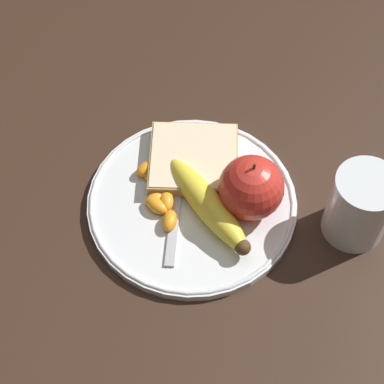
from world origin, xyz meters
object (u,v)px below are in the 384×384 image
object	(u,v)px
juice_glass	(359,207)
fork	(177,192)
banana	(208,205)
bread_slice	(194,159)
jam_packet	(234,172)
apple	(251,188)
plate	(192,202)

from	to	relation	value
juice_glass	fork	distance (m)	0.23
banana	bread_slice	size ratio (longest dim) A/B	1.06
fork	jam_packet	bearing A→B (deg)	-66.43
fork	jam_packet	size ratio (longest dim) A/B	4.69
juice_glass	apple	distance (m)	0.13
apple	bread_slice	size ratio (longest dim) A/B	0.67
juice_glass	bread_slice	world-z (taller)	juice_glass
plate	fork	distance (m)	0.02
banana	fork	xyz separation A→B (m)	(0.05, -0.02, -0.02)
banana	jam_packet	world-z (taller)	banana
plate	fork	world-z (taller)	fork
plate	bread_slice	xyz separation A→B (m)	(0.01, -0.06, 0.02)
bread_slice	fork	world-z (taller)	bread_slice
juice_glass	jam_packet	world-z (taller)	juice_glass
plate	juice_glass	distance (m)	0.21
plate	bread_slice	size ratio (longest dim) A/B	1.98
juice_glass	bread_slice	size ratio (longest dim) A/B	0.74
plate	banana	xyz separation A→B (m)	(-0.02, 0.01, 0.02)
plate	banana	size ratio (longest dim) A/B	1.87
bread_slice	fork	bearing A→B (deg)	78.54
juice_glass	bread_slice	distance (m)	0.22
plate	apple	xyz separation A→B (m)	(-0.07, -0.01, 0.05)
fork	juice_glass	bearing A→B (deg)	-97.02
juice_glass	apple	xyz separation A→B (m)	(0.13, 0.01, 0.01)
juice_glass	fork	size ratio (longest dim) A/B	0.54
jam_packet	banana	bearing A→B (deg)	72.26
juice_glass	apple	bearing A→B (deg)	2.93
banana	fork	world-z (taller)	banana
juice_glass	jam_packet	distance (m)	0.17
plate	fork	bearing A→B (deg)	-20.06
plate	juice_glass	bearing A→B (deg)	-175.36
apple	fork	distance (m)	0.10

